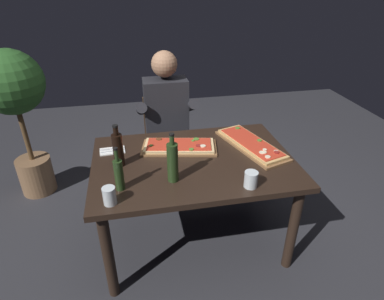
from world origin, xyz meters
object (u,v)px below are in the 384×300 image
(vinegar_bottle_green, at_px, (118,149))
(seated_diner, at_px, (167,119))
(dining_table, at_px, (193,171))
(wine_bottle_dark, at_px, (173,162))
(tumbler_near_camera, at_px, (251,180))
(oil_bottle_amber, at_px, (119,174))
(tumbler_far_side, at_px, (110,197))
(potted_plant_corner, at_px, (16,101))
(pizza_rectangular_left, at_px, (251,144))
(diner_chair, at_px, (167,138))
(pizza_rectangular_front, at_px, (179,146))

(vinegar_bottle_green, distance_m, seated_diner, 0.83)
(dining_table, relative_size, wine_bottle_dark, 4.26)
(vinegar_bottle_green, bearing_deg, tumbler_near_camera, -27.49)
(wine_bottle_dark, xyz_separation_m, oil_bottle_amber, (-0.33, -0.03, -0.03))
(tumbler_far_side, relative_size, potted_plant_corner, 0.08)
(wine_bottle_dark, bearing_deg, oil_bottle_amber, -174.52)
(dining_table, bearing_deg, pizza_rectangular_left, 12.68)
(vinegar_bottle_green, xyz_separation_m, diner_chair, (0.41, 0.83, -0.38))
(pizza_rectangular_left, xyz_separation_m, potted_plant_corner, (-1.82, 0.82, 0.17))
(wine_bottle_dark, bearing_deg, tumbler_far_side, -157.09)
(wine_bottle_dark, distance_m, oil_bottle_amber, 0.33)
(pizza_rectangular_left, bearing_deg, vinegar_bottle_green, -175.53)
(tumbler_far_side, bearing_deg, oil_bottle_amber, 66.19)
(tumbler_far_side, bearing_deg, seated_diner, 67.39)
(pizza_rectangular_left, height_order, potted_plant_corner, potted_plant_corner)
(diner_chair, bearing_deg, dining_table, -83.82)
(oil_bottle_amber, distance_m, diner_chair, 1.24)
(diner_chair, bearing_deg, tumbler_far_side, -110.62)
(diner_chair, relative_size, seated_diner, 0.65)
(pizza_rectangular_left, relative_size, wine_bottle_dark, 2.07)
(pizza_rectangular_left, xyz_separation_m, oil_bottle_amber, (-0.97, -0.36, 0.09))
(pizza_rectangular_front, relative_size, potted_plant_corner, 0.43)
(dining_table, relative_size, vinegar_bottle_green, 4.70)
(pizza_rectangular_left, bearing_deg, diner_chair, 126.62)
(vinegar_bottle_green, distance_m, potted_plant_corner, 1.24)
(pizza_rectangular_front, bearing_deg, tumbler_far_side, -131.12)
(dining_table, xyz_separation_m, pizza_rectangular_front, (-0.07, 0.17, 0.11))
(diner_chair, bearing_deg, seated_diner, -90.00)
(pizza_rectangular_front, relative_size, wine_bottle_dark, 1.79)
(dining_table, xyz_separation_m, tumbler_far_side, (-0.56, -0.38, 0.14))
(tumbler_far_side, xyz_separation_m, diner_chair, (0.47, 1.24, -0.30))
(tumbler_near_camera, bearing_deg, tumbler_far_side, -179.78)
(pizza_rectangular_front, bearing_deg, dining_table, -67.58)
(vinegar_bottle_green, relative_size, tumbler_near_camera, 2.88)
(pizza_rectangular_left, height_order, tumbler_far_side, tumbler_far_side)
(pizza_rectangular_left, distance_m, vinegar_bottle_green, 0.98)
(wine_bottle_dark, xyz_separation_m, tumbler_far_side, (-0.38, -0.16, -0.09))
(tumbler_near_camera, relative_size, potted_plant_corner, 0.08)
(pizza_rectangular_left, distance_m, seated_diner, 0.84)
(tumbler_far_side, bearing_deg, pizza_rectangular_front, 48.88)
(dining_table, height_order, oil_bottle_amber, oil_bottle_amber)
(dining_table, distance_m, pizza_rectangular_left, 0.49)
(pizza_rectangular_front, xyz_separation_m, vinegar_bottle_green, (-0.43, -0.15, 0.10))
(oil_bottle_amber, distance_m, vinegar_bottle_green, 0.28)
(seated_diner, height_order, potted_plant_corner, potted_plant_corner)
(tumbler_near_camera, bearing_deg, dining_table, 126.40)
(tumbler_far_side, xyz_separation_m, seated_diner, (0.47, 1.12, -0.04))
(tumbler_near_camera, height_order, potted_plant_corner, potted_plant_corner)
(pizza_rectangular_front, bearing_deg, tumbler_near_camera, -57.57)
(wine_bottle_dark, height_order, tumbler_near_camera, wine_bottle_dark)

